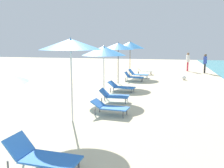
{
  "coord_description": "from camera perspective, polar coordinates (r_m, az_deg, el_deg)",
  "views": [
    {
      "loc": [
        3.13,
        0.53,
        2.55
      ],
      "look_at": [
        1.34,
        8.07,
        1.28
      ],
      "focal_mm": 40.36,
      "sensor_mm": 36.0,
      "label": 1
    }
  ],
  "objects": [
    {
      "name": "lounger_farthest_inland",
      "position": [
        18.57,
        5.88,
        2.31
      ],
      "size": [
        1.47,
        0.74,
        0.63
      ],
      "rotation": [
        0.0,
        0.0,
        -0.06
      ],
      "color": "blue",
      "rests_on": "ground"
    },
    {
      "name": "beach_ball",
      "position": [
        18.17,
        16.01,
        1.35
      ],
      "size": [
        0.28,
        0.28,
        0.28
      ],
      "primitive_type": "sphere",
      "color": "white",
      "rests_on": "ground"
    },
    {
      "name": "umbrella_third",
      "position": [
        8.07,
        -9.36,
        8.86
      ],
      "size": [
        1.97,
        1.97,
        2.74
      ],
      "color": "silver",
      "rests_on": "ground"
    },
    {
      "name": "lounger_farthest_shoreside",
      "position": [
        20.6,
        7.3,
        3.04
      ],
      "size": [
        1.34,
        0.83,
        0.57
      ],
      "rotation": [
        0.0,
        0.0,
        0.21
      ],
      "color": "white",
      "rests_on": "ground"
    },
    {
      "name": "person_walking_near",
      "position": [
        22.63,
        20.34,
        4.79
      ],
      "size": [
        0.33,
        0.41,
        1.62
      ],
      "rotation": [
        0.0,
        0.0,
        5.95
      ],
      "color": "#262628",
      "rests_on": "ground"
    },
    {
      "name": "lounger_fourth_inland",
      "position": [
        10.88,
        0.39,
        -2.58
      ],
      "size": [
        1.27,
        0.77,
        0.58
      ],
      "rotation": [
        0.0,
        0.0,
        0.06
      ],
      "color": "blue",
      "rests_on": "ground"
    },
    {
      "name": "umbrella_fifth",
      "position": [
        15.8,
        1.42,
        8.55
      ],
      "size": [
        2.02,
        2.02,
        2.6
      ],
      "color": "#4C4C51",
      "rests_on": "ground"
    },
    {
      "name": "lounger_third_shoreside",
      "position": [
        8.97,
        -0.54,
        -5.19
      ],
      "size": [
        1.36,
        0.68,
        0.52
      ],
      "rotation": [
        0.0,
        0.0,
        -0.09
      ],
      "color": "blue",
      "rests_on": "ground"
    },
    {
      "name": "lounger_fourth_shoreside",
      "position": [
        13.17,
        2.09,
        -0.58
      ],
      "size": [
        1.45,
        0.74,
        0.55
      ],
      "rotation": [
        0.0,
        0.0,
        -0.11
      ],
      "color": "blue",
      "rests_on": "ground"
    },
    {
      "name": "person_walking_mid",
      "position": [
        23.8,
        16.81,
        5.25
      ],
      "size": [
        0.29,
        0.4,
        1.67
      ],
      "rotation": [
        0.0,
        0.0,
        0.22
      ],
      "color": "#D8334C",
      "rests_on": "ground"
    },
    {
      "name": "lounger_second_shoreside",
      "position": [
        5.37,
        -15.72,
        -15.33
      ],
      "size": [
        1.5,
        0.7,
        0.69
      ],
      "rotation": [
        0.0,
        0.0,
        -0.06
      ],
      "color": "blue",
      "rests_on": "ground"
    },
    {
      "name": "umbrella_fourth",
      "position": [
        11.99,
        -1.88,
        7.53
      ],
      "size": [
        2.09,
        2.09,
        2.45
      ],
      "color": "silver",
      "rests_on": "ground"
    },
    {
      "name": "umbrella_farthest",
      "position": [
        19.46,
        4.14,
        8.79
      ],
      "size": [
        2.2,
        2.2,
        2.69
      ],
      "color": "olive",
      "rests_on": "ground"
    },
    {
      "name": "lounger_fifth_shoreside",
      "position": [
        16.74,
        4.89,
        1.7
      ],
      "size": [
        1.26,
        0.64,
        0.64
      ],
      "rotation": [
        0.0,
        0.0,
        -0.04
      ],
      "color": "blue",
      "rests_on": "ground"
    }
  ]
}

